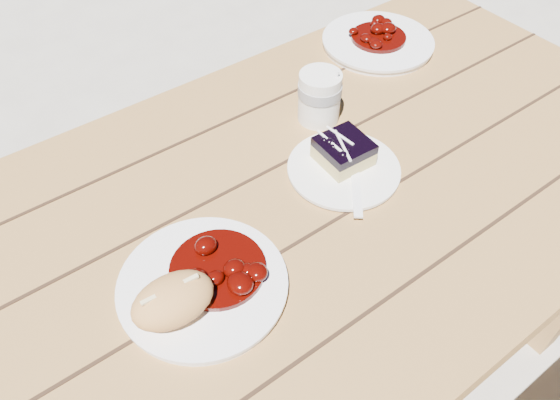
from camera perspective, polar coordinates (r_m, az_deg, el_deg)
picnic_table at (r=1.00m, az=-9.08°, el=-11.75°), size 2.00×1.55×0.75m
main_plate at (r=0.82m, az=-8.05°, el=-8.87°), size 0.25×0.25×0.02m
goulash_stew at (r=0.81m, az=-6.62°, el=-6.46°), size 0.14×0.14×0.04m
bread_roll at (r=0.77m, az=-11.13°, el=-10.24°), size 0.12×0.09×0.06m
dessert_plate at (r=0.98m, az=6.66°, el=3.17°), size 0.20×0.20×0.01m
blueberry_cake at (r=0.97m, az=6.67°, el=5.12°), size 0.09×0.09×0.05m
fork_dessert at (r=0.94m, az=7.98°, el=1.09°), size 0.12×0.14×0.00m
coffee_cup at (r=1.06m, az=4.14°, el=10.68°), size 0.08×0.08×0.10m
second_plate at (r=1.32m, az=10.17°, el=15.89°), size 0.25×0.25×0.02m
second_stew at (r=1.30m, az=10.34°, el=16.97°), size 0.12×0.12×0.04m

